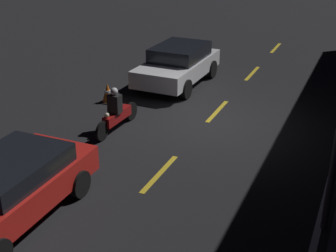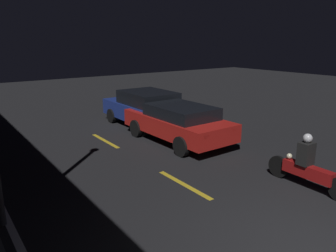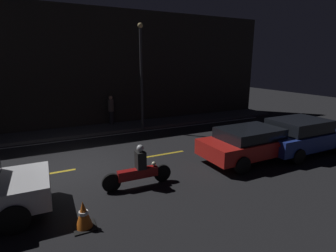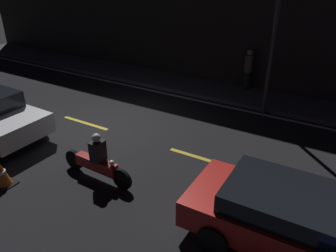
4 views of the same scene
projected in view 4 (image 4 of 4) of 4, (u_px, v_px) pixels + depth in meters
The scene contains 12 objects.
ground_plane at pixel (107, 130), 11.09m from camera, with size 56.00×56.00×0.00m, color black.
raised_curb at pixel (181, 84), 15.03m from camera, with size 28.00×2.03×0.15m.
building_front at pixel (195, 4), 14.42m from camera, with size 28.00×0.30×6.81m.
lane_dash_b at pixel (5, 99), 13.60m from camera, with size 2.00×0.14×0.01m.
lane_dash_c at pixel (85, 123), 11.55m from camera, with size 2.00×0.14×0.01m.
lane_dash_d at pixel (201, 158), 9.49m from camera, with size 2.00×0.14×0.01m.
lane_solid_kerb at pixel (167, 94), 14.09m from camera, with size 25.20×0.14×0.01m.
taxi_red at pixel (295, 219), 6.23m from camera, with size 4.31×2.00×1.31m.
motorcycle at pixel (96, 161), 8.37m from camera, with size 2.24×0.37×1.36m.
traffic_cone_near at pixel (2, 174), 8.22m from camera, with size 0.52×0.52×0.68m.
pedestrian at pixel (248, 70), 13.80m from camera, with size 0.34×0.34×1.71m.
street_lamp at pixel (276, 25), 10.81m from camera, with size 0.28×0.28×5.76m.
Camera 4 is at (6.80, -7.41, 5.12)m, focal length 35.00 mm.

